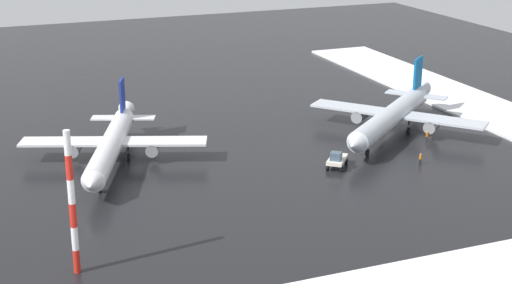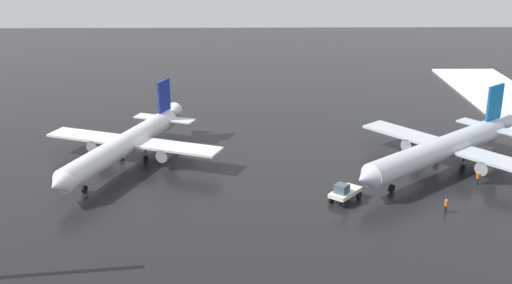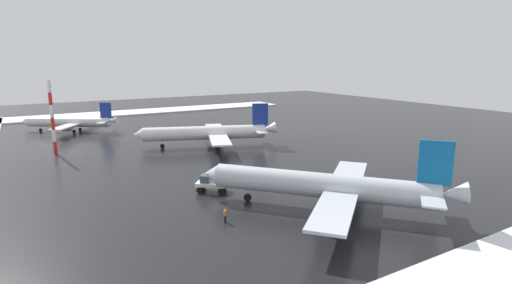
{
  "view_description": "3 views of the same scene",
  "coord_description": "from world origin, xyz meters",
  "px_view_note": "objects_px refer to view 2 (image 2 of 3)",
  "views": [
    {
      "loc": [
        -19.08,
        -104.9,
        38.11
      ],
      "look_at": [
        20.12,
        -6.7,
        2.86
      ],
      "focal_mm": 55.0,
      "sensor_mm": 36.0,
      "label": 1
    },
    {
      "loc": [
        17.76,
        -85.41,
        32.87
      ],
      "look_at": [
        18.93,
        2.53,
        2.2
      ],
      "focal_mm": 45.0,
      "sensor_mm": 36.0,
      "label": 2
    },
    {
      "loc": [
        81.88,
        -36.74,
        19.33
      ],
      "look_at": [
        19.44,
        0.43,
        4.26
      ],
      "focal_mm": 28.0,
      "sensor_mm": 36.0,
      "label": 3
    }
  ],
  "objects_px": {
    "ground_crew_by_nose_gear": "(446,205)",
    "ground_crew_mid_apron": "(478,178)",
    "pushback_tug": "(344,192)",
    "ground_crew_beside_wing": "(413,160)",
    "airplane_far_rear": "(443,148)",
    "airplane_distant_tail": "(125,144)"
  },
  "relations": [
    {
      "from": "ground_crew_by_nose_gear",
      "to": "ground_crew_mid_apron",
      "type": "xyz_separation_m",
      "value": [
        6.63,
        8.39,
        0.0
      ]
    },
    {
      "from": "pushback_tug",
      "to": "ground_crew_mid_apron",
      "type": "height_order",
      "value": "pushback_tug"
    },
    {
      "from": "ground_crew_mid_apron",
      "to": "ground_crew_by_nose_gear",
      "type": "bearing_deg",
      "value": 76.95
    },
    {
      "from": "ground_crew_beside_wing",
      "to": "ground_crew_by_nose_gear",
      "type": "relative_size",
      "value": 1.0
    },
    {
      "from": "airplane_far_rear",
      "to": "ground_crew_beside_wing",
      "type": "xyz_separation_m",
      "value": [
        -3.43,
        1.99,
        -2.38
      ]
    },
    {
      "from": "airplane_far_rear",
      "to": "airplane_distant_tail",
      "type": "xyz_separation_m",
      "value": [
        -43.65,
        2.91,
        -0.19
      ]
    },
    {
      "from": "airplane_far_rear",
      "to": "ground_crew_mid_apron",
      "type": "distance_m",
      "value": 6.27
    },
    {
      "from": "airplane_distant_tail",
      "to": "ground_crew_beside_wing",
      "type": "distance_m",
      "value": 40.28
    },
    {
      "from": "ground_crew_beside_wing",
      "to": "ground_crew_mid_apron",
      "type": "distance_m",
      "value": 9.57
    },
    {
      "from": "ground_crew_mid_apron",
      "to": "pushback_tug",
      "type": "bearing_deg",
      "value": 41.02
    },
    {
      "from": "ground_crew_beside_wing",
      "to": "ground_crew_by_nose_gear",
      "type": "height_order",
      "value": "same"
    },
    {
      "from": "ground_crew_by_nose_gear",
      "to": "airplane_distant_tail",
      "type": "bearing_deg",
      "value": 135.23
    },
    {
      "from": "pushback_tug",
      "to": "ground_crew_by_nose_gear",
      "type": "xyz_separation_m",
      "value": [
        11.56,
        -3.26,
        -0.31
      ]
    },
    {
      "from": "ground_crew_beside_wing",
      "to": "ground_crew_mid_apron",
      "type": "height_order",
      "value": "same"
    },
    {
      "from": "ground_crew_by_nose_gear",
      "to": "ground_crew_mid_apron",
      "type": "height_order",
      "value": "same"
    },
    {
      "from": "airplane_distant_tail",
      "to": "ground_crew_beside_wing",
      "type": "height_order",
      "value": "airplane_distant_tail"
    },
    {
      "from": "airplane_far_rear",
      "to": "ground_crew_beside_wing",
      "type": "height_order",
      "value": "airplane_far_rear"
    },
    {
      "from": "airplane_distant_tail",
      "to": "ground_crew_by_nose_gear",
      "type": "height_order",
      "value": "airplane_distant_tail"
    },
    {
      "from": "ground_crew_mid_apron",
      "to": "airplane_distant_tail",
      "type": "bearing_deg",
      "value": 16.13
    },
    {
      "from": "airplane_distant_tail",
      "to": "pushback_tug",
      "type": "height_order",
      "value": "airplane_distant_tail"
    },
    {
      "from": "pushback_tug",
      "to": "ground_crew_mid_apron",
      "type": "xyz_separation_m",
      "value": [
        18.19,
        5.14,
        -0.31
      ]
    },
    {
      "from": "airplane_distant_tail",
      "to": "ground_crew_mid_apron",
      "type": "bearing_deg",
      "value": 101.66
    }
  ]
}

